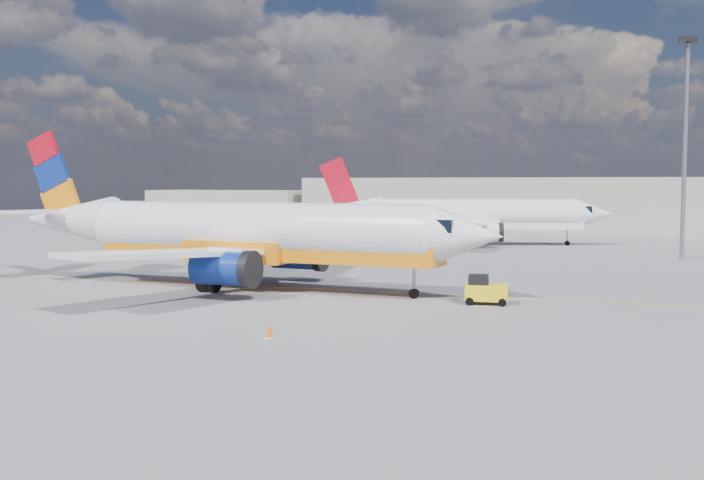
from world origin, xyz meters
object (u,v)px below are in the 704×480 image
(main_jet, at_px, (243,234))
(gse_tug, at_px, (485,290))
(second_jet, at_px, (469,216))
(traffic_cone, at_px, (270,332))

(main_jet, xyz_separation_m, gse_tug, (16.78, -1.83, -2.91))
(main_jet, bearing_deg, second_jet, 83.96)
(second_jet, height_order, traffic_cone, second_jet)
(main_jet, height_order, second_jet, main_jet)
(gse_tug, bearing_deg, traffic_cone, -125.86)
(gse_tug, relative_size, traffic_cone, 4.13)
(main_jet, xyz_separation_m, second_jet, (7.73, 42.56, -0.32))
(traffic_cone, bearing_deg, main_jet, 120.64)
(second_jet, bearing_deg, main_jet, -114.01)
(traffic_cone, bearing_deg, gse_tug, 59.76)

